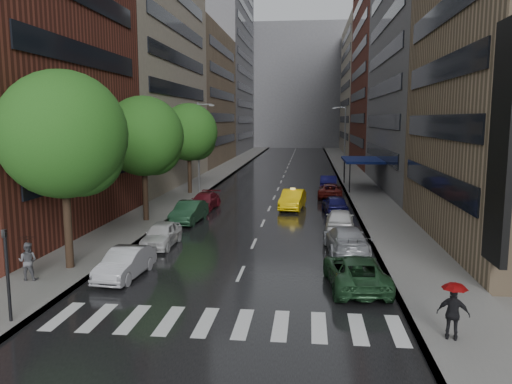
# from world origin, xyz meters

# --- Properties ---
(ground) EXTENTS (220.00, 220.00, 0.00)m
(ground) POSITION_xyz_m (0.00, 0.00, 0.00)
(ground) COLOR gray
(ground) RESTS_ON ground
(road) EXTENTS (14.00, 140.00, 0.01)m
(road) POSITION_xyz_m (0.00, 50.00, 0.01)
(road) COLOR black
(road) RESTS_ON ground
(sidewalk_left) EXTENTS (4.00, 140.00, 0.15)m
(sidewalk_left) POSITION_xyz_m (-9.00, 50.00, 0.07)
(sidewalk_left) COLOR gray
(sidewalk_left) RESTS_ON ground
(sidewalk_right) EXTENTS (4.00, 140.00, 0.15)m
(sidewalk_right) POSITION_xyz_m (9.00, 50.00, 0.07)
(sidewalk_right) COLOR gray
(sidewalk_right) RESTS_ON ground
(crosswalk) EXTENTS (13.15, 2.80, 0.01)m
(crosswalk) POSITION_xyz_m (0.20, -2.00, 0.01)
(crosswalk) COLOR silver
(crosswalk) RESTS_ON ground
(buildings_left) EXTENTS (8.00, 108.00, 38.00)m
(buildings_left) POSITION_xyz_m (-15.00, 58.79, 15.99)
(buildings_left) COLOR maroon
(buildings_left) RESTS_ON ground
(buildings_right) EXTENTS (8.05, 109.10, 36.00)m
(buildings_right) POSITION_xyz_m (15.00, 56.70, 15.03)
(buildings_right) COLOR #937A5B
(buildings_right) RESTS_ON ground
(building_far) EXTENTS (40.00, 14.00, 32.00)m
(building_far) POSITION_xyz_m (0.00, 118.00, 16.00)
(building_far) COLOR slate
(building_far) RESTS_ON ground
(tree_near) EXTENTS (6.20, 6.20, 9.88)m
(tree_near) POSITION_xyz_m (-8.60, 3.70, 6.77)
(tree_near) COLOR #382619
(tree_near) RESTS_ON ground
(tree_mid) EXTENTS (5.76, 5.76, 9.18)m
(tree_mid) POSITION_xyz_m (-8.60, 15.59, 6.28)
(tree_mid) COLOR #382619
(tree_mid) RESTS_ON ground
(tree_far) EXTENTS (5.69, 5.69, 9.07)m
(tree_far) POSITION_xyz_m (-8.60, 29.33, 6.21)
(tree_far) COLOR #382619
(tree_far) RESTS_ON ground
(taxi) EXTENTS (2.28, 5.10, 1.63)m
(taxi) POSITION_xyz_m (1.96, 22.07, 0.81)
(taxi) COLOR yellow
(taxi) RESTS_ON ground
(parked_cars_left) EXTENTS (2.32, 22.93, 1.57)m
(parked_cars_left) POSITION_xyz_m (-5.40, 13.02, 0.73)
(parked_cars_left) COLOR #AAA9AF
(parked_cars_left) RESTS_ON ground
(parked_cars_right) EXTENTS (2.90, 36.54, 1.59)m
(parked_cars_right) POSITION_xyz_m (5.40, 16.68, 0.76)
(parked_cars_right) COLOR #1D4023
(parked_cars_right) RESTS_ON ground
(ped_black_umbrella) EXTENTS (0.96, 0.98, 2.09)m
(ped_black_umbrella) POSITION_xyz_m (-9.57, 1.61, 1.38)
(ped_black_umbrella) COLOR #57585D
(ped_black_umbrella) RESTS_ON sidewalk_left
(ped_red_umbrella) EXTENTS (1.14, 0.82, 2.01)m
(ped_red_umbrella) POSITION_xyz_m (8.14, -2.85, 1.33)
(ped_red_umbrella) COLOR black
(ped_red_umbrella) RESTS_ON sidewalk_right
(traffic_light) EXTENTS (0.18, 0.15, 3.45)m
(traffic_light) POSITION_xyz_m (-7.60, -2.96, 2.23)
(traffic_light) COLOR black
(traffic_light) RESTS_ON sidewalk_left
(street_lamp_left) EXTENTS (1.74, 0.22, 9.00)m
(street_lamp_left) POSITION_xyz_m (-7.72, 30.00, 4.89)
(street_lamp_left) COLOR gray
(street_lamp_left) RESTS_ON sidewalk_left
(street_lamp_right) EXTENTS (1.74, 0.22, 9.00)m
(street_lamp_right) POSITION_xyz_m (7.72, 45.00, 4.89)
(street_lamp_right) COLOR gray
(street_lamp_right) RESTS_ON sidewalk_right
(awning) EXTENTS (4.00, 8.00, 3.12)m
(awning) POSITION_xyz_m (8.98, 35.00, 3.13)
(awning) COLOR navy
(awning) RESTS_ON sidewalk_right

